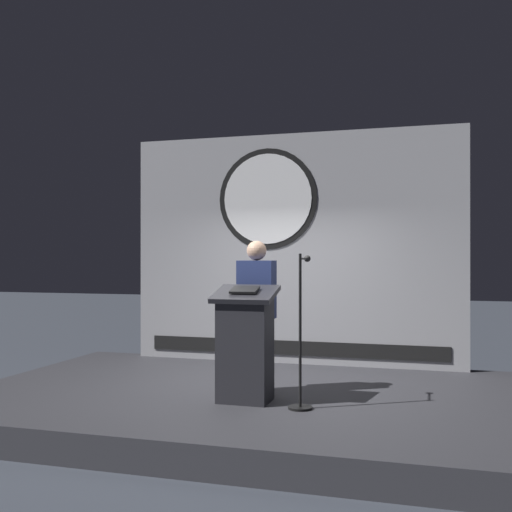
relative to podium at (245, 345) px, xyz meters
The scene contains 6 objects.
ground_plane 1.02m from the podium, 92.41° to the left, with size 40.00×40.00×0.00m, color #383D47.
stage_platform 0.89m from the podium, 92.41° to the left, with size 6.40×4.00×0.30m, color #333338.
banner_display 2.58m from the podium, 90.88° to the left, with size 4.70×0.12×3.23m.
podium is the anchor object (origin of this frame).
speaker_person 0.55m from the podium, 91.97° to the left, with size 0.40×0.26×1.67m.
microphone_stand 0.62m from the podium, ahead, with size 0.24×0.51×1.52m.
Camera 1 is at (1.89, -6.51, 1.79)m, focal length 42.70 mm.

